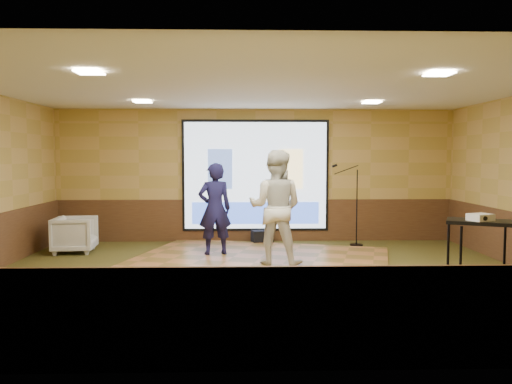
{
  "coord_description": "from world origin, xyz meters",
  "views": [
    {
      "loc": [
        -0.3,
        -7.84,
        1.92
      ],
      "look_at": [
        -0.06,
        0.97,
        1.3
      ],
      "focal_mm": 35.0,
      "sensor_mm": 36.0,
      "label": 1
    }
  ],
  "objects_px": {
    "banquet_chair": "(75,234)",
    "duffel_bag": "(262,237)",
    "player_left": "(215,209)",
    "dance_floor": "(259,259)",
    "projector_screen": "(256,177)",
    "player_right": "(276,207)",
    "av_table": "(484,241)",
    "projector": "(480,217)",
    "mic_stand": "(354,223)"
  },
  "relations": [
    {
      "from": "av_table",
      "to": "duffel_bag",
      "type": "distance_m",
      "value": 5.17
    },
    {
      "from": "banquet_chair",
      "to": "projector_screen",
      "type": "bearing_deg",
      "value": -76.46
    },
    {
      "from": "projector_screen",
      "to": "av_table",
      "type": "bearing_deg",
      "value": -55.15
    },
    {
      "from": "projector_screen",
      "to": "player_right",
      "type": "xyz_separation_m",
      "value": [
        0.28,
        -2.61,
        -0.44
      ]
    },
    {
      "from": "av_table",
      "to": "player_left",
      "type": "bearing_deg",
      "value": 144.69
    },
    {
      "from": "player_left",
      "to": "dance_floor",
      "type": "bearing_deg",
      "value": 138.11
    },
    {
      "from": "projector_screen",
      "to": "player_right",
      "type": "bearing_deg",
      "value": -83.83
    },
    {
      "from": "player_left",
      "to": "mic_stand",
      "type": "xyz_separation_m",
      "value": [
        2.96,
        1.07,
        -0.43
      ]
    },
    {
      "from": "projector",
      "to": "dance_floor",
      "type": "bearing_deg",
      "value": 119.89
    },
    {
      "from": "banquet_chair",
      "to": "player_left",
      "type": "bearing_deg",
      "value": -103.53
    },
    {
      "from": "projector",
      "to": "duffel_bag",
      "type": "bearing_deg",
      "value": 102.27
    },
    {
      "from": "player_right",
      "to": "mic_stand",
      "type": "distance_m",
      "value": 2.79
    },
    {
      "from": "banquet_chair",
      "to": "duffel_bag",
      "type": "relative_size",
      "value": 1.77
    },
    {
      "from": "projector_screen",
      "to": "projector",
      "type": "distance_m",
      "value": 5.42
    },
    {
      "from": "player_right",
      "to": "mic_stand",
      "type": "bearing_deg",
      "value": -116.6
    },
    {
      "from": "dance_floor",
      "to": "duffel_bag",
      "type": "bearing_deg",
      "value": 86.22
    },
    {
      "from": "banquet_chair",
      "to": "duffel_bag",
      "type": "distance_m",
      "value": 3.95
    },
    {
      "from": "projector",
      "to": "duffel_bag",
      "type": "relative_size",
      "value": 0.65
    },
    {
      "from": "duffel_bag",
      "to": "projector_screen",
      "type": "bearing_deg",
      "value": 121.19
    },
    {
      "from": "mic_stand",
      "to": "player_left",
      "type": "bearing_deg",
      "value": -148.11
    },
    {
      "from": "av_table",
      "to": "mic_stand",
      "type": "xyz_separation_m",
      "value": [
        -0.96,
        3.85,
        -0.25
      ]
    },
    {
      "from": "player_right",
      "to": "av_table",
      "type": "bearing_deg",
      "value": 162.73
    },
    {
      "from": "player_left",
      "to": "banquet_chair",
      "type": "distance_m",
      "value": 2.92
    },
    {
      "from": "dance_floor",
      "to": "mic_stand",
      "type": "bearing_deg",
      "value": 35.88
    },
    {
      "from": "dance_floor",
      "to": "mic_stand",
      "type": "xyz_separation_m",
      "value": [
        2.11,
        1.53,
        0.48
      ]
    },
    {
      "from": "dance_floor",
      "to": "player_left",
      "type": "height_order",
      "value": "player_left"
    },
    {
      "from": "banquet_chair",
      "to": "duffel_bag",
      "type": "height_order",
      "value": "banquet_chair"
    },
    {
      "from": "banquet_chair",
      "to": "dance_floor",
      "type": "bearing_deg",
      "value": -108.52
    },
    {
      "from": "dance_floor",
      "to": "mic_stand",
      "type": "height_order",
      "value": "mic_stand"
    },
    {
      "from": "av_table",
      "to": "dance_floor",
      "type": "bearing_deg",
      "value": 142.94
    },
    {
      "from": "player_right",
      "to": "projector",
      "type": "xyz_separation_m",
      "value": [
        2.72,
        -1.88,
        0.05
      ]
    },
    {
      "from": "projector_screen",
      "to": "banquet_chair",
      "type": "xyz_separation_m",
      "value": [
        -3.67,
        -1.24,
        -1.11
      ]
    },
    {
      "from": "mic_stand",
      "to": "duffel_bag",
      "type": "relative_size",
      "value": 3.93
    },
    {
      "from": "projector_screen",
      "to": "player_left",
      "type": "bearing_deg",
      "value": -116.69
    },
    {
      "from": "av_table",
      "to": "mic_stand",
      "type": "relative_size",
      "value": 0.58
    },
    {
      "from": "av_table",
      "to": "banquet_chair",
      "type": "distance_m",
      "value": 7.48
    },
    {
      "from": "player_left",
      "to": "projector",
      "type": "bearing_deg",
      "value": 129.98
    },
    {
      "from": "player_left",
      "to": "banquet_chair",
      "type": "relative_size",
      "value": 2.21
    },
    {
      "from": "dance_floor",
      "to": "banquet_chair",
      "type": "xyz_separation_m",
      "value": [
        -3.68,
        0.87,
        0.35
      ]
    },
    {
      "from": "projector_screen",
      "to": "banquet_chair",
      "type": "height_order",
      "value": "projector_screen"
    },
    {
      "from": "duffel_bag",
      "to": "av_table",
      "type": "bearing_deg",
      "value": -54.96
    },
    {
      "from": "projector_screen",
      "to": "dance_floor",
      "type": "distance_m",
      "value": 2.57
    },
    {
      "from": "player_left",
      "to": "player_right",
      "type": "relative_size",
      "value": 0.88
    },
    {
      "from": "projector_screen",
      "to": "player_left",
      "type": "distance_m",
      "value": 1.94
    },
    {
      "from": "av_table",
      "to": "projector_screen",
      "type": "bearing_deg",
      "value": 124.85
    },
    {
      "from": "duffel_bag",
      "to": "projector",
      "type": "bearing_deg",
      "value": -56.06
    },
    {
      "from": "dance_floor",
      "to": "banquet_chair",
      "type": "relative_size",
      "value": 5.78
    },
    {
      "from": "player_right",
      "to": "banquet_chair",
      "type": "distance_m",
      "value": 4.23
    },
    {
      "from": "av_table",
      "to": "projector",
      "type": "distance_m",
      "value": 0.36
    },
    {
      "from": "projector_screen",
      "to": "banquet_chair",
      "type": "bearing_deg",
      "value": -161.25
    }
  ]
}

